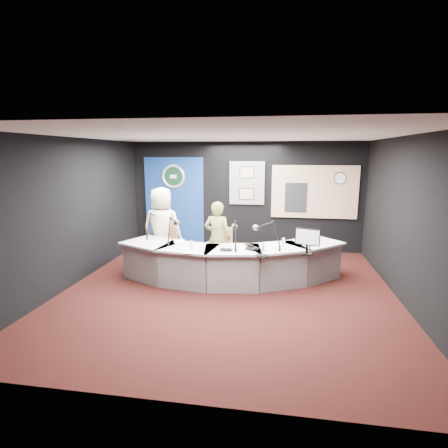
% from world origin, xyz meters
% --- Properties ---
extents(ground, '(6.00, 6.00, 0.00)m').
position_xyz_m(ground, '(0.00, 0.00, 0.00)').
color(ground, black).
rests_on(ground, ground).
extents(ceiling, '(6.00, 6.00, 0.02)m').
position_xyz_m(ceiling, '(0.00, 0.00, 2.80)').
color(ceiling, silver).
rests_on(ceiling, ground).
extents(wall_back, '(6.00, 0.02, 2.80)m').
position_xyz_m(wall_back, '(0.00, 3.00, 1.40)').
color(wall_back, black).
rests_on(wall_back, ground).
extents(wall_front, '(6.00, 0.02, 2.80)m').
position_xyz_m(wall_front, '(0.00, -3.00, 1.40)').
color(wall_front, black).
rests_on(wall_front, ground).
extents(wall_left, '(0.02, 6.00, 2.80)m').
position_xyz_m(wall_left, '(-3.00, 0.00, 1.40)').
color(wall_left, black).
rests_on(wall_left, ground).
extents(wall_right, '(0.02, 6.00, 2.80)m').
position_xyz_m(wall_right, '(3.00, 0.00, 1.40)').
color(wall_right, black).
rests_on(wall_right, ground).
extents(broadcast_desk, '(4.50, 1.90, 0.75)m').
position_xyz_m(broadcast_desk, '(-0.05, 0.55, 0.38)').
color(broadcast_desk, '#B7B9BB').
rests_on(broadcast_desk, ground).
extents(backdrop_panel, '(1.60, 0.05, 2.30)m').
position_xyz_m(backdrop_panel, '(-1.90, 2.97, 1.25)').
color(backdrop_panel, navy).
rests_on(backdrop_panel, wall_back).
extents(agency_seal, '(0.63, 0.07, 0.63)m').
position_xyz_m(agency_seal, '(-1.90, 2.93, 1.90)').
color(agency_seal, silver).
rests_on(agency_seal, backdrop_panel).
extents(seal_center, '(0.48, 0.01, 0.48)m').
position_xyz_m(seal_center, '(-1.90, 2.94, 1.90)').
color(seal_center, black).
rests_on(seal_center, backdrop_panel).
extents(pinboard, '(0.90, 0.04, 1.10)m').
position_xyz_m(pinboard, '(0.05, 2.97, 1.75)').
color(pinboard, slate).
rests_on(pinboard, wall_back).
extents(framed_photo_upper, '(0.34, 0.02, 0.27)m').
position_xyz_m(framed_photo_upper, '(0.05, 2.94, 2.03)').
color(framed_photo_upper, gray).
rests_on(framed_photo_upper, pinboard).
extents(framed_photo_lower, '(0.34, 0.02, 0.27)m').
position_xyz_m(framed_photo_lower, '(0.05, 2.94, 1.47)').
color(framed_photo_lower, gray).
rests_on(framed_photo_lower, pinboard).
extents(booth_window_frame, '(2.12, 0.06, 1.32)m').
position_xyz_m(booth_window_frame, '(1.75, 2.97, 1.55)').
color(booth_window_frame, tan).
rests_on(booth_window_frame, wall_back).
extents(booth_glow, '(2.00, 0.02, 1.20)m').
position_xyz_m(booth_glow, '(1.75, 2.96, 1.55)').
color(booth_glow, '#F8E59C').
rests_on(booth_glow, booth_window_frame).
extents(equipment_rack, '(0.55, 0.02, 0.75)m').
position_xyz_m(equipment_rack, '(1.30, 2.94, 1.40)').
color(equipment_rack, black).
rests_on(equipment_rack, booth_window_frame).
extents(wall_clock, '(0.28, 0.01, 0.28)m').
position_xyz_m(wall_clock, '(2.35, 2.94, 1.90)').
color(wall_clock, white).
rests_on(wall_clock, booth_window_frame).
extents(armchair_left, '(0.62, 0.62, 0.90)m').
position_xyz_m(armchair_left, '(-1.63, 1.13, 0.45)').
color(armchair_left, tan).
rests_on(armchair_left, ground).
extents(armchair_right, '(0.71, 0.71, 1.02)m').
position_xyz_m(armchair_right, '(-0.37, 0.97, 0.51)').
color(armchair_right, tan).
rests_on(armchair_right, ground).
extents(draped_jacket, '(0.51, 0.23, 0.70)m').
position_xyz_m(draped_jacket, '(-1.71, 1.37, 0.62)').
color(draped_jacket, '#696658').
rests_on(draped_jacket, armchair_left).
extents(person_man, '(0.90, 0.60, 1.79)m').
position_xyz_m(person_man, '(-1.63, 1.13, 0.90)').
color(person_man, beige).
rests_on(person_man, ground).
extents(person_woman, '(0.60, 0.43, 1.54)m').
position_xyz_m(person_woman, '(-0.37, 0.97, 0.77)').
color(person_woman, olive).
rests_on(person_woman, ground).
extents(computer_monitor, '(0.40, 0.15, 0.28)m').
position_xyz_m(computer_monitor, '(1.39, 0.06, 1.07)').
color(computer_monitor, black).
rests_on(computer_monitor, broadcast_desk).
extents(desk_phone, '(0.25, 0.24, 0.05)m').
position_xyz_m(desk_phone, '(0.42, 0.22, 0.78)').
color(desk_phone, black).
rests_on(desk_phone, broadcast_desk).
extents(headphones_near, '(0.20, 0.20, 0.03)m').
position_xyz_m(headphones_near, '(0.63, -0.20, 0.77)').
color(headphones_near, black).
rests_on(headphones_near, broadcast_desk).
extents(headphones_far, '(0.19, 0.19, 0.03)m').
position_xyz_m(headphones_far, '(-0.05, 0.09, 0.77)').
color(headphones_far, black).
rests_on(headphones_far, broadcast_desk).
extents(paper_stack, '(0.29, 0.35, 0.00)m').
position_xyz_m(paper_stack, '(-1.09, 0.62, 0.75)').
color(paper_stack, white).
rests_on(paper_stack, broadcast_desk).
extents(notepad, '(0.23, 0.32, 0.00)m').
position_xyz_m(notepad, '(-0.66, -0.06, 0.75)').
color(notepad, white).
rests_on(notepad, broadcast_desk).
extents(boom_mic_a, '(0.24, 0.73, 0.60)m').
position_xyz_m(boom_mic_a, '(-1.71, 0.92, 1.05)').
color(boom_mic_a, black).
rests_on(boom_mic_a, broadcast_desk).
extents(boom_mic_b, '(0.16, 0.74, 0.60)m').
position_xyz_m(boom_mic_b, '(-1.19, 0.52, 1.05)').
color(boom_mic_b, black).
rests_on(boom_mic_b, broadcast_desk).
extents(boom_mic_c, '(0.22, 0.73, 0.60)m').
position_xyz_m(boom_mic_c, '(0.09, 0.31, 1.05)').
color(boom_mic_c, black).
rests_on(boom_mic_c, broadcast_desk).
extents(boom_mic_d, '(0.59, 0.52, 0.60)m').
position_xyz_m(boom_mic_d, '(0.69, 0.40, 1.05)').
color(boom_mic_d, black).
rests_on(boom_mic_d, broadcast_desk).
extents(water_bottles, '(2.21, 0.57, 0.18)m').
position_xyz_m(water_bottles, '(0.40, 0.26, 0.84)').
color(water_bottles, silver).
rests_on(water_bottles, broadcast_desk).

